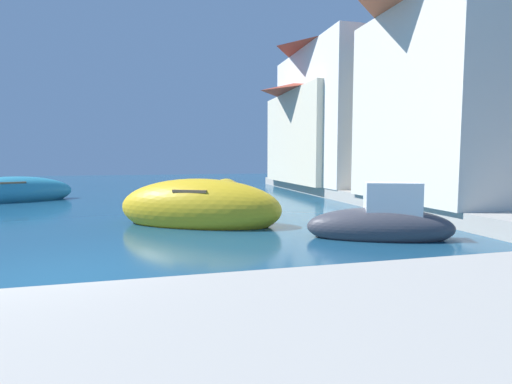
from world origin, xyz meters
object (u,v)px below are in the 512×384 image
waterfront_building_annex (351,108)px  waterfront_building_far (340,127)px  moored_boat_5 (381,224)px  moored_boat_0 (225,190)px  waterfront_building_main (473,90)px  moored_boat_3 (12,192)px  moored_boat_4 (199,208)px

waterfront_building_annex → waterfront_building_far: waterfront_building_annex is taller
moored_boat_5 → waterfront_building_annex: bearing=-92.2°
moored_boat_5 → waterfront_building_annex: waterfront_building_annex is taller
moored_boat_0 → waterfront_building_far: waterfront_building_far is taller
moored_boat_5 → waterfront_building_annex: (5.76, 12.74, 4.53)m
moored_boat_0 → waterfront_building_main: waterfront_building_main is taller
waterfront_building_main → waterfront_building_far: 10.61m
moored_boat_0 → moored_boat_5: size_ratio=1.16×
waterfront_building_annex → waterfront_building_far: (-0.00, 1.32, -1.04)m
moored_boat_3 → moored_boat_4: 11.50m
moored_boat_3 → moored_boat_4: bearing=-71.6°
moored_boat_3 → waterfront_building_main: size_ratio=0.69×
moored_boat_3 → moored_boat_5: size_ratio=1.42×
moored_boat_3 → waterfront_building_far: (17.60, 2.26, 3.47)m
waterfront_building_main → moored_boat_0: bearing=132.7°
moored_boat_0 → moored_boat_3: bearing=-72.4°
waterfront_building_main → waterfront_building_annex: (0.00, 9.27, 0.46)m
moored_boat_4 → waterfront_building_main: size_ratio=0.69×
moored_boat_3 → moored_boat_5: moored_boat_5 is taller
waterfront_building_main → waterfront_building_annex: size_ratio=0.80×
waterfront_building_main → moored_boat_3: bearing=154.7°
waterfront_building_main → moored_boat_4: bearing=-178.6°
moored_boat_3 → moored_boat_4: (7.66, -8.57, 0.09)m
moored_boat_0 → waterfront_building_annex: bearing=115.4°
moored_boat_0 → moored_boat_4: bearing=2.9°
waterfront_building_main → waterfront_building_far: waterfront_building_main is taller
moored_boat_4 → waterfront_building_far: waterfront_building_far is taller
moored_boat_5 → waterfront_building_far: bearing=-90.2°
moored_boat_5 → waterfront_building_far: 15.59m
moored_boat_5 → moored_boat_0: bearing=-58.8°
moored_boat_3 → moored_boat_5: bearing=-68.3°
waterfront_building_main → waterfront_building_annex: waterfront_building_annex is taller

